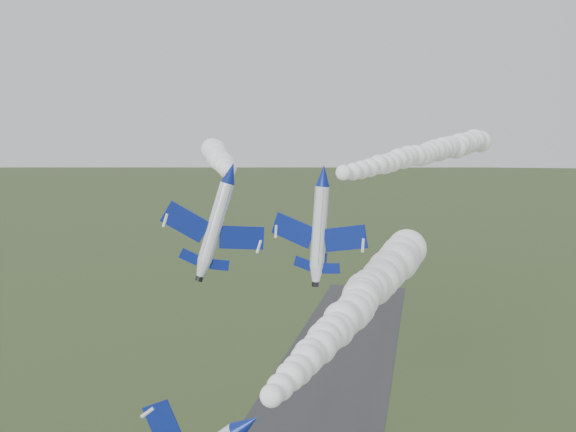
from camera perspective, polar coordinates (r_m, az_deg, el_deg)
jet_lead at (r=46.04m, az=-3.70°, el=-18.02°), size 6.48×11.99×7.77m
smoke_trail_jet_lead at (r=73.61m, az=6.53°, el=-7.39°), size 12.33×58.05×5.92m
jet_pair_left at (r=68.80m, az=-5.12°, el=3.86°), size 10.82×13.05×4.25m
smoke_trail_jet_pair_left at (r=106.09m, az=-6.23°, el=5.37°), size 27.16×64.96×4.54m
jet_pair_right at (r=67.33m, az=3.12°, el=3.64°), size 11.10×12.96×3.28m
smoke_trail_jet_pair_right at (r=105.11m, az=12.69°, el=5.61°), size 24.21×71.92×4.44m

